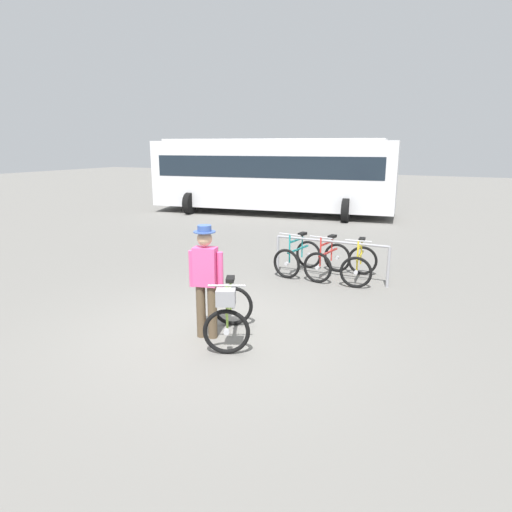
{
  "coord_description": "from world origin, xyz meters",
  "views": [
    {
      "loc": [
        3.44,
        -5.58,
        2.85
      ],
      "look_at": [
        0.15,
        1.06,
        1.0
      ],
      "focal_mm": 31.38,
      "sensor_mm": 36.0,
      "label": 1
    }
  ],
  "objects": [
    {
      "name": "racked_bike_teal",
      "position": [
        -0.06,
        3.64,
        0.37
      ],
      "size": [
        0.81,
        1.18,
        0.97
      ],
      "color": "black",
      "rests_on": "ground"
    },
    {
      "name": "featured_bicycle",
      "position": [
        0.35,
        -0.22,
        0.45
      ],
      "size": [
        1.05,
        1.26,
        0.97
      ],
      "color": "black",
      "rests_on": "ground"
    },
    {
      "name": "racked_bike_yellow",
      "position": [
        1.34,
        3.64,
        0.37
      ],
      "size": [
        0.77,
        1.15,
        0.97
      ],
      "color": "black",
      "rests_on": "ground"
    },
    {
      "name": "racked_bike_red",
      "position": [
        0.64,
        3.64,
        0.37
      ],
      "size": [
        0.8,
        1.18,
        0.97
      ],
      "color": "black",
      "rests_on": "ground"
    },
    {
      "name": "ground_plane",
      "position": [
        0.0,
        0.0,
        0.0
      ],
      "size": [
        80.0,
        80.0,
        0.0
      ],
      "primitive_type": "plane",
      "color": "slate"
    },
    {
      "name": "bus_distant",
      "position": [
        -4.34,
        11.68,
        1.74
      ],
      "size": [
        10.25,
        4.3,
        3.08
      ],
      "color": "silver",
      "rests_on": "ground"
    },
    {
      "name": "bike_rack_rail",
      "position": [
        0.74,
        3.46,
        0.64
      ],
      "size": [
        2.51,
        0.06,
        0.88
      ],
      "color": "#99999E",
      "rests_on": "ground"
    },
    {
      "name": "person_with_featured_bike",
      "position": [
        -0.03,
        -0.24,
        0.95
      ],
      "size": [
        0.52,
        0.32,
        1.72
      ],
      "color": "brown",
      "rests_on": "ground"
    }
  ]
}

